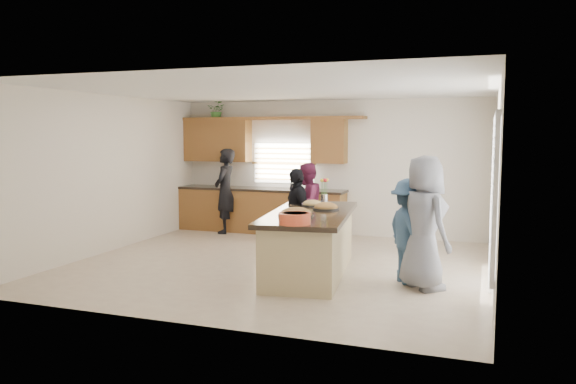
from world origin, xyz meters
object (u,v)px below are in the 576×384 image
at_px(island, 310,245).
at_px(woman_left_mid, 306,204).
at_px(woman_right_front, 424,223).
at_px(woman_left_back, 225,191).
at_px(woman_right_back, 409,231).
at_px(woman_left_front, 296,214).
at_px(salad_bowl, 295,218).

xyz_separation_m(island, woman_left_mid, (-0.76, 2.18, 0.33)).
relative_size(island, woman_right_front, 1.55).
relative_size(woman_left_back, woman_right_back, 1.21).
height_order(woman_left_back, woman_left_mid, woman_left_back).
distance_m(island, woman_left_front, 1.10).
height_order(woman_left_back, woman_right_back, woman_left_back).
relative_size(woman_left_back, woman_left_front, 1.17).
relative_size(island, woman_right_back, 1.90).
relative_size(salad_bowl, woman_right_back, 0.28).
bearing_deg(woman_right_back, woman_left_mid, 12.32).
xyz_separation_m(salad_bowl, woman_left_back, (-2.91, 3.92, -0.13)).
bearing_deg(woman_left_back, salad_bowl, 31.67).
bearing_deg(salad_bowl, woman_left_back, 126.57).
bearing_deg(woman_left_mid, woman_left_front, 20.14).
relative_size(island, woman_left_back, 1.58).
bearing_deg(woman_right_back, woman_right_front, -167.88).
distance_m(salad_bowl, woman_left_mid, 3.47).
bearing_deg(salad_bowl, island, 97.54).
relative_size(woman_left_mid, woman_right_back, 1.05).
relative_size(woman_left_mid, woman_left_front, 1.02).
distance_m(island, woman_right_back, 1.49).
xyz_separation_m(salad_bowl, woman_left_front, (-0.68, 2.07, -0.26)).
bearing_deg(woman_right_front, salad_bowl, 81.23).
xyz_separation_m(woman_left_back, woman_left_front, (2.23, -1.85, -0.13)).
bearing_deg(island, woman_left_front, 112.48).
bearing_deg(woman_left_back, woman_right_front, 51.09).
height_order(salad_bowl, woman_left_front, woman_left_front).
bearing_deg(woman_right_back, salad_bowl, 98.32).
xyz_separation_m(salad_bowl, woman_right_front, (1.54, 0.92, -0.12)).
distance_m(salad_bowl, woman_left_front, 2.20).
xyz_separation_m(woman_left_front, woman_right_front, (2.22, -1.15, 0.14)).
bearing_deg(woman_left_mid, woman_right_back, 55.27).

